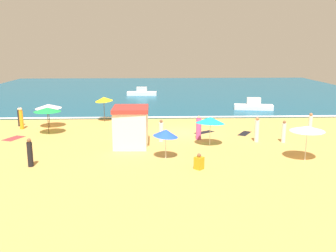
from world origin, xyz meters
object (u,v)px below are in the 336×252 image
(lifeguard_cabana, at_px, (131,127))
(beachgoer_1, at_px, (161,131))
(beachgoer_8, at_px, (199,128))
(beachgoer_9, at_px, (257,130))
(small_boat_1, at_px, (142,93))
(beachgoer_7, at_px, (199,162))
(small_boat_0, at_px, (254,106))
(beachgoer_3, at_px, (284,132))
(beach_umbrella_4, at_px, (166,133))
(beachgoer_6, at_px, (30,153))
(beachgoer_2, at_px, (21,119))
(beach_umbrella_5, at_px, (104,99))
(beachgoer_0, at_px, (310,124))
(beach_umbrella_3, at_px, (48,106))
(beach_umbrella_2, at_px, (210,120))
(beachgoer_4, at_px, (20,117))
(beach_umbrella_0, at_px, (47,110))
(beach_umbrella_1, at_px, (307,129))

(lifeguard_cabana, bearing_deg, beachgoer_1, 31.74)
(beachgoer_8, relative_size, beachgoer_9, 0.99)
(beachgoer_9, bearing_deg, small_boat_1, 110.03)
(beachgoer_7, distance_m, small_boat_0, 21.04)
(lifeguard_cabana, distance_m, beachgoer_3, 11.19)
(beach_umbrella_4, bearing_deg, beachgoer_6, -170.75)
(beachgoer_3, relative_size, beachgoer_6, 0.95)
(beachgoer_2, xyz_separation_m, beachgoer_9, (18.88, -4.98, -0.02))
(beach_umbrella_5, relative_size, beachgoer_0, 1.40)
(beach_umbrella_3, bearing_deg, beachgoer_7, -44.81)
(beach_umbrella_2, bearing_deg, lifeguard_cabana, -179.62)
(beach_umbrella_5, bearing_deg, beachgoer_0, -17.90)
(beachgoer_1, height_order, beachgoer_4, beachgoer_4)
(beach_umbrella_0, xyz_separation_m, beachgoer_7, (11.06, -9.01, -1.62))
(small_boat_0, bearing_deg, beach_umbrella_5, -160.93)
(beach_umbrella_2, height_order, beachgoer_7, beach_umbrella_2)
(beachgoer_4, distance_m, beachgoer_7, 18.91)
(lifeguard_cabana, xyz_separation_m, beachgoer_3, (11.15, 0.67, -0.66))
(beachgoer_2, xyz_separation_m, small_boat_1, (9.62, 20.44, -0.40))
(beach_umbrella_0, distance_m, beach_umbrella_5, 6.27)
(beachgoer_4, distance_m, small_boat_0, 23.83)
(beach_umbrella_4, distance_m, beachgoer_6, 8.19)
(beachgoer_6, distance_m, small_boat_1, 31.13)
(beach_umbrella_2, distance_m, beachgoer_6, 12.13)
(beachgoer_0, bearing_deg, beachgoer_9, -154.80)
(beachgoer_8, bearing_deg, beachgoer_7, -96.56)
(beach_umbrella_4, height_order, beachgoer_6, beach_umbrella_4)
(beach_umbrella_0, bearing_deg, beach_umbrella_2, -17.21)
(beach_umbrella_1, relative_size, beach_umbrella_3, 1.00)
(beachgoer_3, bearing_deg, beach_umbrella_3, 162.66)
(beach_umbrella_2, bearing_deg, beachgoer_8, 108.70)
(beach_umbrella_1, xyz_separation_m, beachgoer_6, (-16.72, -0.60, -1.21))
(beach_umbrella_1, relative_size, beach_umbrella_4, 1.51)
(small_boat_0, bearing_deg, beach_umbrella_1, -94.73)
(beachgoer_6, bearing_deg, beachgoer_8, 29.63)
(beach_umbrella_0, height_order, beach_umbrella_1, beach_umbrella_1)
(beach_umbrella_3, relative_size, beachgoer_0, 1.72)
(beach_umbrella_4, xyz_separation_m, small_boat_1, (-2.40, 29.31, -1.16))
(lifeguard_cabana, distance_m, small_boat_1, 26.37)
(beachgoer_2, bearing_deg, beach_umbrella_0, -35.56)
(beachgoer_3, bearing_deg, beach_umbrella_0, 169.84)
(beach_umbrella_1, distance_m, beachgoer_3, 4.51)
(beachgoer_4, bearing_deg, beachgoer_8, -19.11)
(beachgoer_4, xyz_separation_m, small_boat_1, (10.18, 19.26, -0.29))
(beach_umbrella_0, xyz_separation_m, beach_umbrella_2, (12.45, -3.86, -0.17))
(beach_umbrella_4, relative_size, beachgoer_2, 1.05)
(beachgoer_1, bearing_deg, small_boat_1, 95.02)
(small_boat_1, bearing_deg, beachgoer_1, -84.98)
(beachgoer_6, relative_size, beachgoer_8, 0.94)
(beachgoer_3, bearing_deg, lifeguard_cabana, -176.57)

